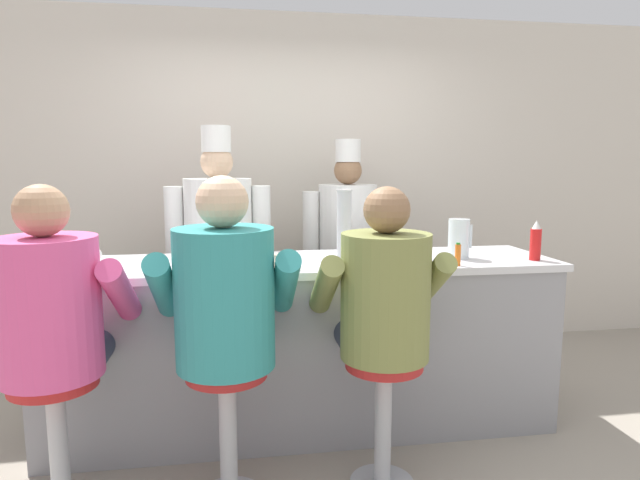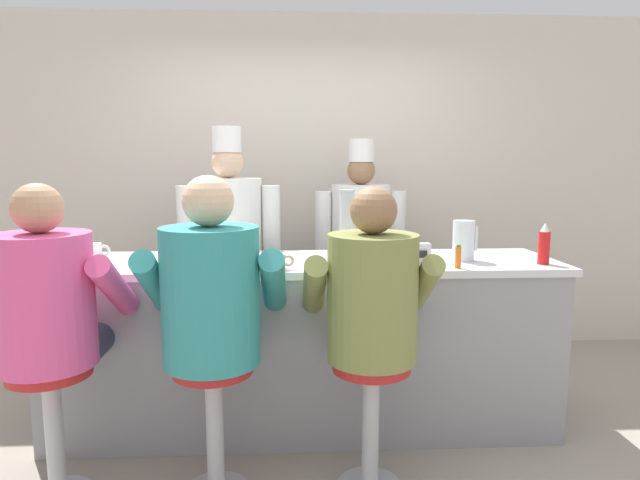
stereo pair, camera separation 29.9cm
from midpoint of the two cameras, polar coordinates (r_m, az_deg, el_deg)
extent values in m
plane|color=#9E9384|center=(3.04, -3.85, -21.98)|extent=(20.00, 20.00, 0.00)
cube|color=beige|center=(4.38, -6.01, 5.77)|extent=(10.00, 0.06, 2.70)
cube|color=gray|center=(3.17, -4.50, -11.34)|extent=(2.82, 0.68, 0.94)
cube|color=silver|center=(3.04, -4.60, -2.57)|extent=(2.88, 0.71, 0.04)
cylinder|color=red|center=(3.21, 19.57, -0.48)|extent=(0.06, 0.06, 0.18)
cone|color=white|center=(3.19, 19.67, 1.55)|extent=(0.05, 0.05, 0.05)
cylinder|color=yellow|center=(2.90, 3.29, -0.89)|extent=(0.06, 0.06, 0.18)
cone|color=yellow|center=(2.88, 3.31, 1.36)|extent=(0.05, 0.05, 0.05)
cylinder|color=orange|center=(2.92, 11.69, -1.61)|extent=(0.03, 0.03, 0.12)
cylinder|color=#287F2D|center=(2.91, 11.72, -0.40)|extent=(0.02, 0.02, 0.01)
cylinder|color=silver|center=(3.16, 11.99, 0.13)|extent=(0.12, 0.12, 0.23)
cube|color=silver|center=(3.18, 13.20, 0.36)|extent=(0.01, 0.01, 0.14)
cylinder|color=white|center=(2.99, -26.40, -3.04)|extent=(0.22, 0.22, 0.02)
ellipsoid|color=#E0BC60|center=(2.98, -26.43, -2.62)|extent=(0.10, 0.08, 0.03)
cylinder|color=white|center=(2.90, -8.15, -2.15)|extent=(0.13, 0.13, 0.06)
cylinder|color=beige|center=(2.76, -7.23, -2.40)|extent=(0.09, 0.09, 0.08)
torus|color=beige|center=(2.76, -6.01, -2.29)|extent=(0.06, 0.02, 0.06)
cylinder|color=white|center=(3.25, -26.33, -1.50)|extent=(0.09, 0.09, 0.09)
torus|color=white|center=(3.24, -25.32, -1.41)|extent=(0.07, 0.02, 0.07)
cylinder|color=#B7BABF|center=(3.12, -0.14, 1.69)|extent=(0.09, 0.09, 0.39)
cylinder|color=silver|center=(3.11, -0.14, 5.32)|extent=(0.09, 0.09, 0.01)
cube|color=silver|center=(3.02, 7.66, -1.25)|extent=(0.11, 0.06, 0.11)
cube|color=black|center=(2.98, 7.84, -1.36)|extent=(0.07, 0.01, 0.04)
cylinder|color=#B2B5BA|center=(2.77, -29.12, -18.77)|extent=(0.08, 0.08, 0.60)
cylinder|color=red|center=(2.65, -29.56, -13.03)|extent=(0.36, 0.36, 0.05)
cylinder|color=#33384C|center=(2.86, -30.12, -10.70)|extent=(0.16, 0.42, 0.16)
cylinder|color=#33384C|center=(2.79, -26.06, -10.88)|extent=(0.16, 0.42, 0.16)
cylinder|color=#E54C8C|center=(2.56, -30.07, -6.30)|extent=(0.42, 0.42, 0.59)
cylinder|color=#E54C8C|center=(2.58, -23.71, -5.11)|extent=(0.11, 0.45, 0.36)
sphere|color=tan|center=(2.50, -30.72, 2.70)|extent=(0.22, 0.22, 0.22)
cylinder|color=#B2B5BA|center=(2.61, -13.22, -19.55)|extent=(0.08, 0.08, 0.60)
cylinder|color=red|center=(2.49, -13.45, -13.52)|extent=(0.36, 0.36, 0.05)
cylinder|color=#33384C|center=(2.69, -15.45, -11.00)|extent=(0.16, 0.43, 0.16)
cylinder|color=#33384C|center=(2.67, -10.75, -10.97)|extent=(0.16, 0.43, 0.16)
cylinder|color=teal|center=(2.39, -13.71, -6.09)|extent=(0.43, 0.43, 0.61)
cylinder|color=teal|center=(2.54, -19.67, -4.79)|extent=(0.11, 0.47, 0.37)
cylinder|color=teal|center=(2.50, -7.22, -4.61)|extent=(0.11, 0.47, 0.37)
sphere|color=#DBB28E|center=(2.33, -14.06, 3.97)|extent=(0.22, 0.22, 0.22)
cylinder|color=#B2B5BA|center=(2.65, 3.37, -18.89)|extent=(0.08, 0.08, 0.60)
cylinder|color=red|center=(2.53, 3.43, -12.93)|extent=(0.36, 0.36, 0.05)
cylinder|color=#33384C|center=(2.69, 0.35, -10.73)|extent=(0.15, 0.41, 0.15)
cylinder|color=#33384C|center=(2.73, 4.65, -10.48)|extent=(0.15, 0.41, 0.15)
cylinder|color=olive|center=(2.44, 3.49, -6.04)|extent=(0.41, 0.41, 0.58)
cylinder|color=olive|center=(2.50, -2.83, -4.98)|extent=(0.11, 0.44, 0.35)
cylinder|color=olive|center=(2.61, 8.50, -4.54)|extent=(0.11, 0.44, 0.35)
sphere|color=#8C6647|center=(2.37, 3.58, 3.21)|extent=(0.21, 0.21, 0.21)
cube|color=#232328|center=(3.77, -12.77, -9.31)|extent=(0.34, 0.19, 0.82)
cube|color=white|center=(3.68, -12.91, -7.11)|extent=(0.31, 0.02, 0.49)
cylinder|color=white|center=(3.62, -13.12, 1.56)|extent=(0.44, 0.44, 0.61)
sphere|color=#DBB28E|center=(3.60, -13.34, 8.09)|extent=(0.21, 0.21, 0.21)
cylinder|color=white|center=(3.61, -13.41, 10.44)|extent=(0.19, 0.19, 0.17)
cylinder|color=white|center=(3.66, -17.56, 1.40)|extent=(0.12, 0.12, 0.52)
cylinder|color=white|center=(3.61, -8.63, 1.61)|extent=(0.12, 0.12, 0.52)
cube|color=#232328|center=(4.06, 0.76, -8.06)|extent=(0.33, 0.18, 0.79)
cube|color=white|center=(3.98, 0.88, -6.08)|extent=(0.30, 0.02, 0.47)
cylinder|color=white|center=(3.93, 0.78, 1.63)|extent=(0.43, 0.43, 0.59)
sphere|color=#8C6647|center=(3.90, 0.79, 7.42)|extent=(0.20, 0.20, 0.20)
cylinder|color=white|center=(3.90, 0.79, 9.51)|extent=(0.18, 0.18, 0.16)
cylinder|color=white|center=(3.89, -3.19, 1.51)|extent=(0.12, 0.12, 0.50)
cylinder|color=white|center=(3.98, 4.65, 1.65)|extent=(0.12, 0.12, 0.50)
camera|label=1|loc=(0.15, -92.86, -0.41)|focal=30.00mm
camera|label=2|loc=(0.15, 87.14, 0.41)|focal=30.00mm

